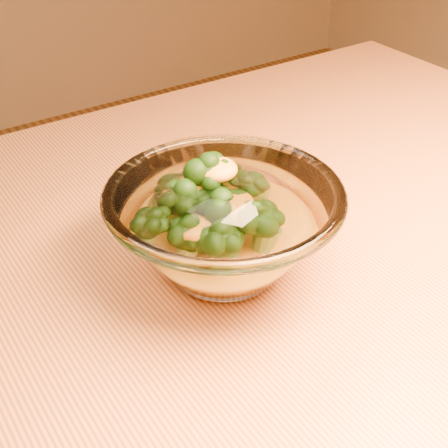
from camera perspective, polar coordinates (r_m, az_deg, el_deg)
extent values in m
cube|color=#CF793E|center=(0.65, 0.37, -4.41)|extent=(1.20, 0.80, 0.04)
cylinder|color=brown|center=(1.37, 11.13, -0.93)|extent=(0.06, 0.06, 0.71)
ellipsoid|color=white|center=(0.62, 0.00, -3.70)|extent=(0.10, 0.10, 0.02)
torus|color=white|center=(0.57, 0.00, 2.73)|extent=(0.22, 0.22, 0.01)
ellipsoid|color=#D86012|center=(0.60, 0.00, -2.01)|extent=(0.13, 0.13, 0.04)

